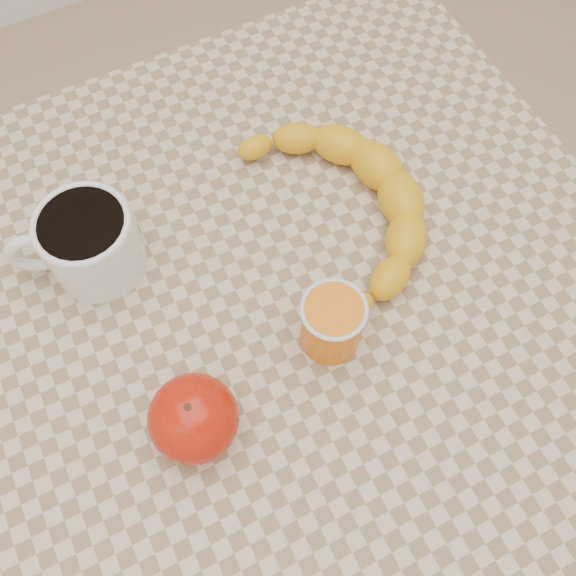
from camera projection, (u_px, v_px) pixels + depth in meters
name	position (u px, v px, depth m)	size (l,w,h in m)	color
ground	(288.00, 444.00, 1.38)	(3.00, 3.00, 0.00)	tan
table	(288.00, 326.00, 0.78)	(0.80, 0.80, 0.75)	#C3AD8A
coffee_mug	(88.00, 242.00, 0.68)	(0.15, 0.13, 0.09)	white
orange_juice_glass	(332.00, 323.00, 0.65)	(0.07, 0.07, 0.08)	orange
apple	(193.00, 418.00, 0.61)	(0.09, 0.09, 0.08)	#AA0E05
banana	(342.00, 208.00, 0.73)	(0.27, 0.35, 0.05)	gold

